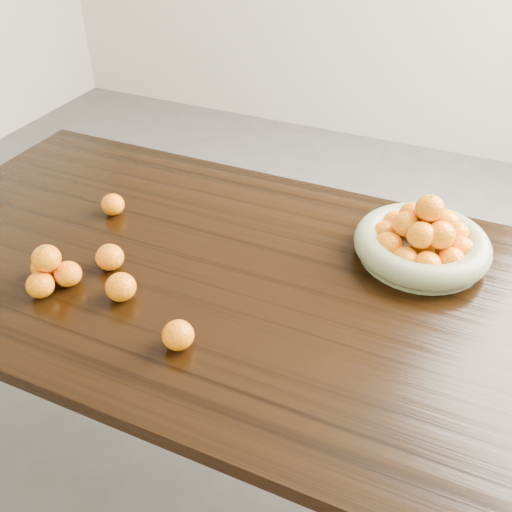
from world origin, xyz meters
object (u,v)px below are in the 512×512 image
at_px(dining_table, 250,301).
at_px(orange_pyramid, 50,271).
at_px(fruit_bowl, 422,241).
at_px(loose_orange_0, 110,257).

bearing_deg(dining_table, orange_pyramid, -150.86).
height_order(dining_table, orange_pyramid, orange_pyramid).
height_order(fruit_bowl, loose_orange_0, fruit_bowl).
bearing_deg(dining_table, fruit_bowl, 33.67).
bearing_deg(fruit_bowl, dining_table, -146.33).
distance_m(dining_table, loose_orange_0, 0.37).
height_order(dining_table, fruit_bowl, fruit_bowl).
relative_size(fruit_bowl, loose_orange_0, 4.86).
xyz_separation_m(dining_table, loose_orange_0, (-0.33, -0.12, 0.12)).
xyz_separation_m(orange_pyramid, loose_orange_0, (0.09, 0.12, -0.01)).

